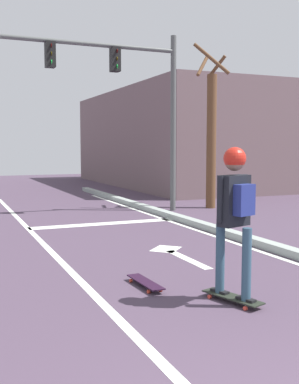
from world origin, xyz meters
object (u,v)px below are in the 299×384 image
Objects in this scene: spare_skateboard at (145,282)px; roadside_tree at (211,135)px; skateboard at (232,297)px; skater at (235,201)px; traffic_signal_mast at (125,85)px.

roadside_tree is (4.94, 6.73, 2.13)m from spare_skateboard.
skateboard is 0.47× the size of skater.
skateboard is 0.16× the size of traffic_signal_mast.
roadside_tree is (4.23, 7.72, 2.13)m from skateboard.
skater is (0.00, -0.01, 1.16)m from skateboard.
skateboard is at bearing -54.23° from spare_skateboard.
traffic_signal_mast is 3.08m from roadside_tree.
skater reaches higher than skateboard.
traffic_signal_mast is (1.46, 7.63, 3.46)m from skateboard.
spare_skateboard is at bearing 125.77° from skateboard.
skateboard is at bearing -118.74° from roadside_tree.
roadside_tree reaches higher than skater.
spare_skateboard is 0.15× the size of traffic_signal_mast.
skater is 2.16× the size of spare_skateboard.
spare_skateboard is at bearing -126.33° from roadside_tree.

